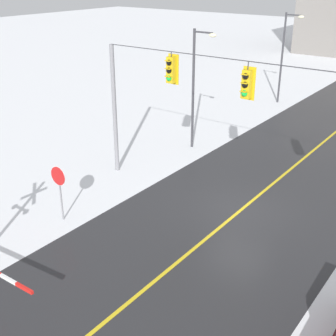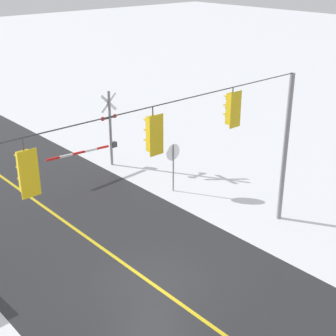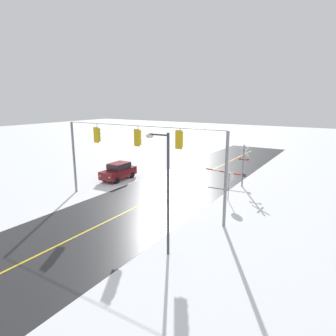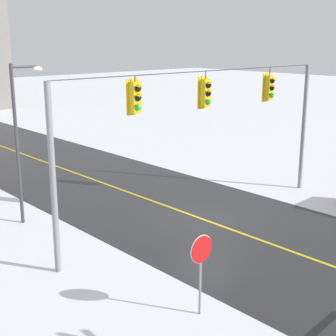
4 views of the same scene
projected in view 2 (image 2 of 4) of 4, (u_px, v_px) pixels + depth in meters
ground_plane at (152, 284)px, 16.99m from camera, size 160.00×160.00×0.00m
signal_span at (149, 168)px, 15.29m from camera, size 14.20×0.47×6.22m
stop_sign at (173, 157)px, 23.05m from camera, size 0.80×0.09×2.35m
railroad_crossing at (105, 131)px, 25.69m from camera, size 4.27×0.31×4.00m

